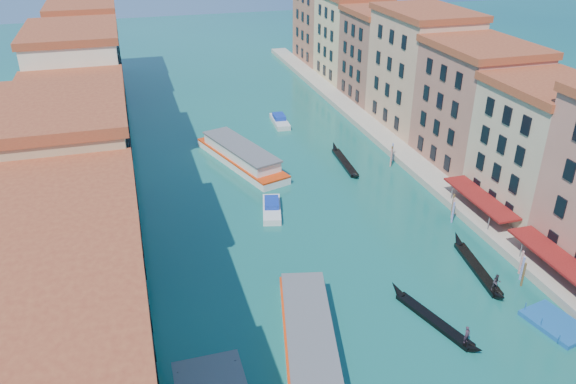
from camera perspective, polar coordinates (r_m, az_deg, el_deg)
The scene contains 13 objects.
left_bank_palazzos at distance 84.10m, azimuth -20.27°, elevation 7.02°, with size 12.80×128.40×21.00m.
right_bank_palazzos at distance 97.44m, azimuth 14.95°, elevation 10.45°, with size 12.80×128.40×21.00m.
quay at distance 96.70m, azimuth 10.20°, elevation 5.00°, with size 4.00×140.00×1.00m, color #ADA38C.
restaurant_awnings at distance 65.24m, azimuth 26.66°, elevation -6.85°, with size 3.20×44.55×3.12m.
mooring_poles_right at distance 67.80m, azimuth 21.27°, elevation -6.04°, with size 1.44×54.24×3.20m.
vaporetto_near at distance 52.51m, azimuth 2.15°, elevation -14.72°, with size 8.71×20.05×2.91m.
vaporetto_far at distance 88.05m, azimuth -4.81°, elevation 3.71°, with size 10.91×21.26×3.10m.
gondola_fore at distance 57.77m, azimuth 14.58°, elevation -12.35°, with size 4.47×12.11×2.47m.
gondola_right at distance 66.10m, azimuth 18.79°, elevation -7.32°, with size 2.94×13.18×2.63m.
gondola_far at distance 88.74m, azimuth 5.73°, elevation 3.15°, with size 1.95×13.41×1.90m.
motorboat_mid at distance 74.25m, azimuth -1.67°, elevation -1.61°, with size 3.96×7.64×1.51m.
motorboat_far at distance 104.88m, azimuth -0.86°, elevation 7.29°, with size 2.88×7.87×1.60m.
blue_dock at distance 61.46m, azimuth 25.55°, elevation -11.96°, with size 4.97×6.48×0.48m.
Camera 1 is at (-19.19, -14.79, 36.39)m, focal length 35.00 mm.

